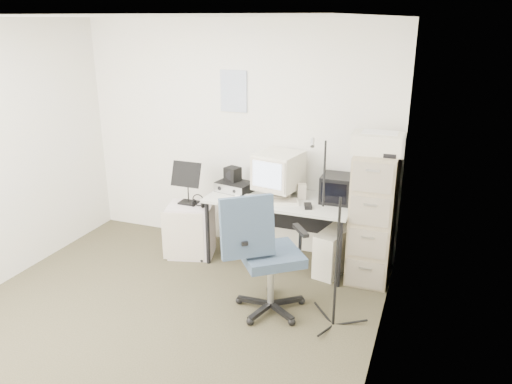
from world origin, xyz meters
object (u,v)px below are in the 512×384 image
(filing_cabinet, at_px, (373,216))
(side_cart, at_px, (191,230))
(desk, at_px, (280,230))
(office_chair, at_px, (271,253))

(filing_cabinet, relative_size, side_cart, 2.22)
(filing_cabinet, xyz_separation_m, desk, (-0.95, -0.03, -0.29))
(filing_cabinet, distance_m, side_cart, 1.96)
(filing_cabinet, height_order, office_chair, filing_cabinet)
(filing_cabinet, relative_size, office_chair, 1.16)
(filing_cabinet, xyz_separation_m, side_cart, (-1.91, -0.20, -0.36))
(filing_cabinet, bearing_deg, desk, -178.19)
(filing_cabinet, relative_size, desk, 0.87)
(office_chair, bearing_deg, desk, 65.44)
(desk, distance_m, side_cart, 0.98)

